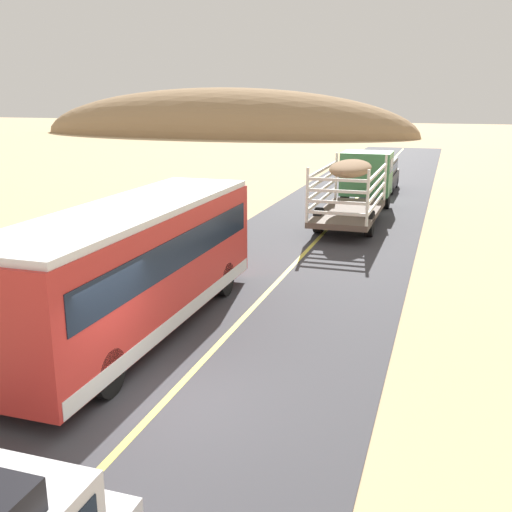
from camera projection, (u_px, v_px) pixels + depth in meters
name	position (u px, v px, depth m)	size (l,w,h in m)	color
ground_plane	(164.00, 403.00, 11.69)	(240.00, 240.00, 0.00)	tan
road_surface	(164.00, 402.00, 11.69)	(8.00, 120.00, 0.02)	#38383D
road_centre_line	(164.00, 402.00, 11.68)	(0.16, 117.60, 0.00)	#D8CC4C
livestock_truck	(361.00, 179.00, 29.30)	(2.53, 9.70, 3.02)	#3F7F4C
bus	(135.00, 265.00, 14.79)	(2.54, 10.00, 3.21)	red
car_far	(380.00, 173.00, 36.97)	(1.90, 4.62, 1.93)	black
distant_hill	(221.00, 135.00, 88.15)	(57.22, 20.00, 13.45)	#957553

